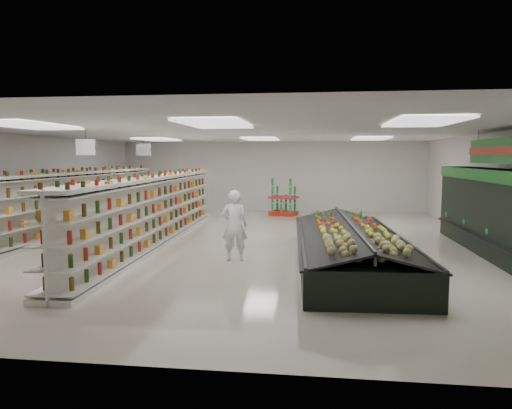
# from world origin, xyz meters

# --- Properties ---
(floor) EXTENTS (16.00, 16.00, 0.00)m
(floor) POSITION_xyz_m (0.00, 0.00, 0.00)
(floor) COLOR beige
(floor) RESTS_ON ground
(ceiling) EXTENTS (14.00, 16.00, 0.02)m
(ceiling) POSITION_xyz_m (0.00, 0.00, 3.20)
(ceiling) COLOR white
(ceiling) RESTS_ON wall_back
(wall_back) EXTENTS (14.00, 0.02, 3.20)m
(wall_back) POSITION_xyz_m (0.00, 8.00, 1.60)
(wall_back) COLOR silver
(wall_back) RESTS_ON floor
(wall_front) EXTENTS (14.00, 0.02, 3.20)m
(wall_front) POSITION_xyz_m (0.00, -8.00, 1.60)
(wall_front) COLOR silver
(wall_front) RESTS_ON floor
(wall_left) EXTENTS (0.02, 16.00, 3.20)m
(wall_left) POSITION_xyz_m (-7.00, 0.00, 1.60)
(wall_left) COLOR silver
(wall_left) RESTS_ON floor
(wall_right) EXTENTS (0.02, 16.00, 3.20)m
(wall_right) POSITION_xyz_m (7.00, 0.00, 1.60)
(wall_right) COLOR silver
(wall_right) RESTS_ON floor
(produce_wall_case) EXTENTS (0.93, 8.00, 2.20)m
(produce_wall_case) POSITION_xyz_m (6.53, -1.50, 1.24)
(produce_wall_case) COLOR black
(produce_wall_case) RESTS_ON floor
(aisle_sign_near) EXTENTS (0.52, 0.06, 0.75)m
(aisle_sign_near) POSITION_xyz_m (-3.80, -2.00, 2.75)
(aisle_sign_near) COLOR white
(aisle_sign_near) RESTS_ON ceiling
(aisle_sign_far) EXTENTS (0.52, 0.06, 0.75)m
(aisle_sign_far) POSITION_xyz_m (-3.80, 2.00, 2.75)
(aisle_sign_far) COLOR white
(aisle_sign_far) RESTS_ON ceiling
(hortifruti_banner) EXTENTS (0.12, 3.20, 0.95)m
(hortifruti_banner) POSITION_xyz_m (6.25, -1.50, 2.65)
(hortifruti_banner) COLOR #1B6720
(hortifruti_banner) RESTS_ON ceiling
(gondola_left) EXTENTS (1.45, 11.69, 2.02)m
(gondola_left) POSITION_xyz_m (-5.92, 0.45, 0.93)
(gondola_left) COLOR silver
(gondola_left) RESTS_ON floor
(gondola_center) EXTENTS (1.08, 11.30, 1.96)m
(gondola_center) POSITION_xyz_m (-2.56, -0.49, 0.90)
(gondola_center) COLOR silver
(gondola_center) RESTS_ON floor
(produce_island) EXTENTS (2.72, 6.79, 1.00)m
(produce_island) POSITION_xyz_m (2.80, -2.40, 0.46)
(produce_island) COLOR black
(produce_island) RESTS_ON floor
(soda_endcap) EXTENTS (1.32, 1.09, 1.46)m
(soda_endcap) POSITION_xyz_m (0.72, 6.43, 0.71)
(soda_endcap) COLOR #AB2213
(soda_endcap) RESTS_ON floor
(shopper_main) EXTENTS (0.65, 0.45, 1.72)m
(shopper_main) POSITION_xyz_m (0.08, -2.33, 0.86)
(shopper_main) COLOR white
(shopper_main) RESTS_ON floor
(shopper_background) EXTENTS (0.46, 0.75, 1.54)m
(shopper_background) POSITION_xyz_m (-4.20, 5.00, 0.77)
(shopper_background) COLOR tan
(shopper_background) RESTS_ON floor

